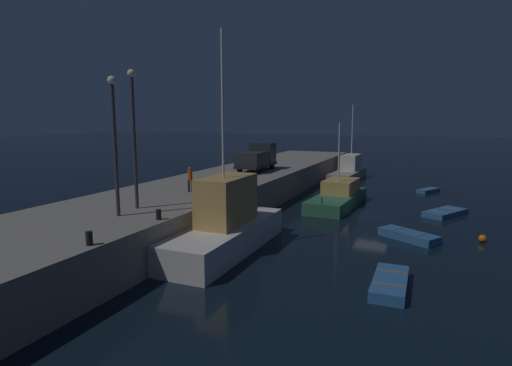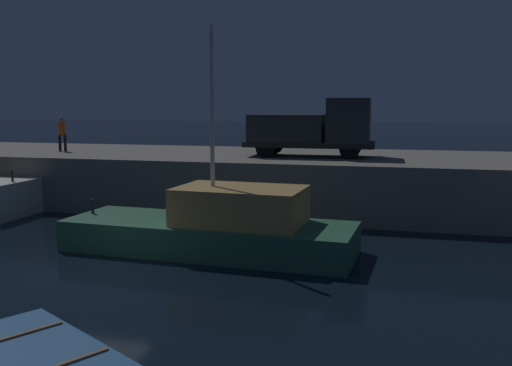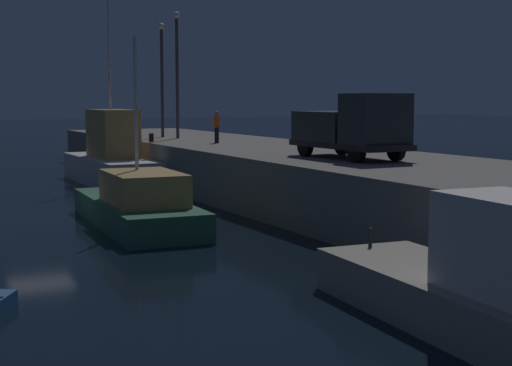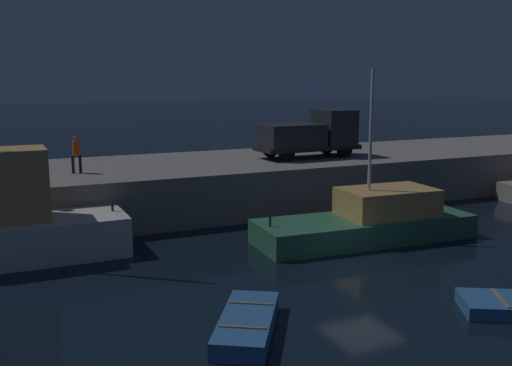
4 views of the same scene
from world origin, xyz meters
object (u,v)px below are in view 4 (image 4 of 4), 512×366
(bollard_east, at_px, (13,182))
(dockworker, at_px, (76,152))
(rowboat_blue_far, at_px, (247,324))
(fishing_boat_white, at_px, (371,221))
(utility_truck, at_px, (311,134))

(bollard_east, bearing_deg, dockworker, 44.44)
(rowboat_blue_far, xyz_separation_m, dockworker, (-2.47, 14.54, 3.23))
(fishing_boat_white, xyz_separation_m, dockworker, (-11.13, 8.17, 2.65))
(fishing_boat_white, bearing_deg, rowboat_blue_far, -143.64)
(fishing_boat_white, distance_m, dockworker, 14.05)
(rowboat_blue_far, relative_size, bollard_east, 8.09)
(rowboat_blue_far, distance_m, utility_truck, 18.60)
(bollard_east, bearing_deg, utility_truck, 11.50)
(utility_truck, xyz_separation_m, dockworker, (-13.00, -0.38, -0.30))
(dockworker, bearing_deg, utility_truck, 1.68)
(fishing_boat_white, xyz_separation_m, bollard_east, (-14.04, 5.32, 1.88))
(fishing_boat_white, height_order, dockworker, fishing_boat_white)
(rowboat_blue_far, distance_m, bollard_east, 13.10)
(fishing_boat_white, xyz_separation_m, utility_truck, (1.87, 8.55, 2.95))
(fishing_boat_white, bearing_deg, utility_truck, 77.67)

